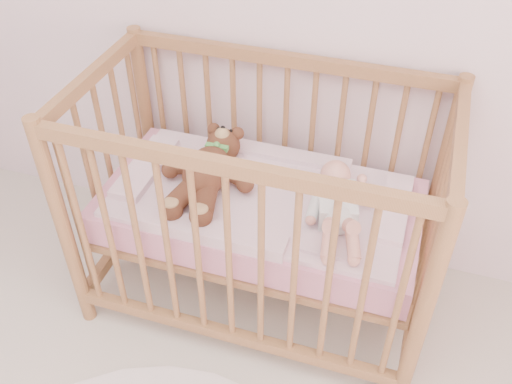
% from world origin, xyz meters
% --- Properties ---
extents(crib, '(1.36, 0.76, 1.00)m').
position_xyz_m(crib, '(0.14, 1.60, 0.50)').
color(crib, '#9E6F43').
rests_on(crib, floor).
extents(mattress, '(1.22, 0.62, 0.13)m').
position_xyz_m(mattress, '(0.14, 1.60, 0.49)').
color(mattress, pink).
rests_on(mattress, crib).
extents(blanket, '(1.10, 0.58, 0.06)m').
position_xyz_m(blanket, '(0.14, 1.60, 0.56)').
color(blanket, '#FCADC8').
rests_on(blanket, mattress).
extents(baby, '(0.37, 0.57, 0.13)m').
position_xyz_m(baby, '(0.44, 1.58, 0.64)').
color(baby, white).
rests_on(baby, blanket).
extents(teddy_bear, '(0.40, 0.56, 0.15)m').
position_xyz_m(teddy_bear, '(-0.07, 1.58, 0.65)').
color(teddy_bear, brown).
rests_on(teddy_bear, blanket).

